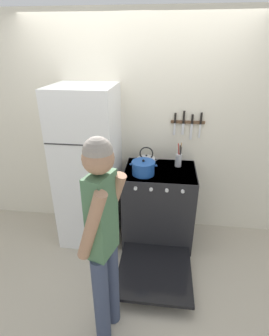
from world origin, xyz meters
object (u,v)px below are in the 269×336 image
tea_kettle (146,160)px  utensil_jar (179,159)px  refrigerator (89,168)px  person (103,236)px  dutch_oven_pot (143,168)px  stove_range (158,207)px

tea_kettle → utensil_jar: utensil_jar is taller
refrigerator → person: refrigerator is taller
refrigerator → person: size_ratio=1.07×
person → dutch_oven_pot: bearing=7.1°
dutch_oven_pot → tea_kettle: 0.25m
dutch_oven_pot → tea_kettle: (0.01, 0.25, -0.02)m
tea_kettle → utensil_jar: bearing=1.0°
refrigerator → tea_kettle: refrigerator is taller
tea_kettle → person: size_ratio=0.15×
stove_range → person: bearing=-107.0°
stove_range → person: size_ratio=0.80×
stove_range → utensil_jar: utensil_jar is taller
refrigerator → tea_kettle: bearing=12.4°
dutch_oven_pot → tea_kettle: tea_kettle is taller
stove_range → tea_kettle: bearing=135.3°
stove_range → tea_kettle: size_ratio=5.32×
refrigerator → utensil_jar: 1.03m
tea_kettle → person: 1.36m
person → refrigerator: bearing=37.1°
refrigerator → stove_range: 0.93m
stove_range → dutch_oven_pot: (-0.18, -0.08, 0.54)m
stove_range → person: 1.34m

